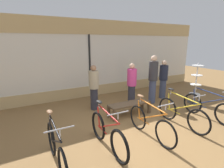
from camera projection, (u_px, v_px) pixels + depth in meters
ground_plane at (146, 135)px, 4.45m from camera, size 24.00×24.00×0.00m
shop_back_wall at (89, 58)px, 7.28m from camera, size 12.00×0.08×3.20m
bicycle_far_left at (56, 149)px, 3.21m from camera, size 0.46×1.72×1.03m
bicycle_left at (107, 133)px, 3.79m from camera, size 0.46×1.68×1.03m
bicycle_center at (150, 123)px, 4.27m from camera, size 0.46×1.67×1.01m
bicycle_right at (181, 113)px, 4.85m from camera, size 0.46×1.73×1.02m
bicycle_far_right at (207, 107)px, 5.31m from camera, size 0.46×1.74×1.02m
accessory_rack at (195, 87)px, 6.67m from camera, size 0.48×0.48×1.55m
display_bench at (129, 105)px, 5.58m from camera, size 1.40×0.44×0.41m
customer_near_rack at (132, 84)px, 6.31m from camera, size 0.47×0.47×1.57m
customer_by_window at (153, 78)px, 6.59m from camera, size 0.45×0.45×1.83m
customer_mid_floor at (163, 79)px, 7.20m from camera, size 0.39×0.39×1.57m
customer_near_bench at (94, 87)px, 5.96m from camera, size 0.40×0.40×1.56m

